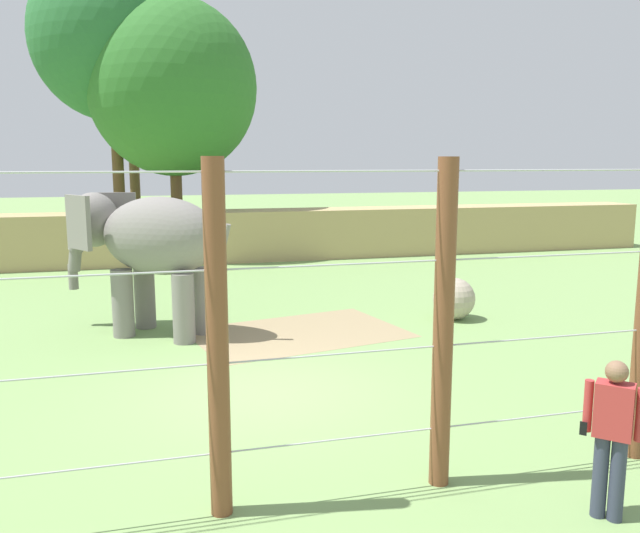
% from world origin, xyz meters
% --- Properties ---
extents(ground_plane, '(120.00, 120.00, 0.00)m').
position_xyz_m(ground_plane, '(0.00, 0.00, 0.00)').
color(ground_plane, '#759956').
extents(dirt_patch, '(4.83, 3.72, 0.01)m').
position_xyz_m(dirt_patch, '(1.26, 3.27, 0.00)').
color(dirt_patch, '#937F5B').
rests_on(dirt_patch, ground).
extents(embankment_wall, '(36.00, 1.80, 1.81)m').
position_xyz_m(embankment_wall, '(0.00, 13.80, 0.91)').
color(embankment_wall, tan).
rests_on(embankment_wall, ground).
extents(elephant, '(3.55, 2.98, 2.95)m').
position_xyz_m(elephant, '(-1.75, 4.05, 1.96)').
color(elephant, gray).
rests_on(elephant, ground).
extents(enrichment_ball, '(0.96, 0.96, 0.96)m').
position_xyz_m(enrichment_ball, '(4.99, 3.53, 0.48)').
color(enrichment_ball, tan).
rests_on(enrichment_ball, ground).
extents(cable_fence, '(8.95, 0.22, 3.66)m').
position_xyz_m(cable_fence, '(0.06, -3.41, 1.83)').
color(cable_fence, brown).
rests_on(cable_fence, ground).
extents(zookeeper, '(0.50, 0.47, 1.67)m').
position_xyz_m(zookeeper, '(2.68, -4.53, 0.93)').
color(zookeeper, '#33384C').
rests_on(zookeeper, ground).
extents(tree_far_left, '(5.98, 5.98, 11.37)m').
position_xyz_m(tree_far_left, '(-2.78, 16.89, 8.20)').
color(tree_far_left, brown).
rests_on(tree_far_left, ground).
extents(tree_left_of_centre, '(4.73, 4.73, 9.72)m').
position_xyz_m(tree_left_of_centre, '(-2.24, 20.44, 7.20)').
color(tree_left_of_centre, brown).
rests_on(tree_left_of_centre, ground).
extents(tree_behind_wall, '(6.31, 6.31, 9.65)m').
position_xyz_m(tree_behind_wall, '(-0.63, 15.92, 6.33)').
color(tree_behind_wall, brown).
rests_on(tree_behind_wall, ground).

